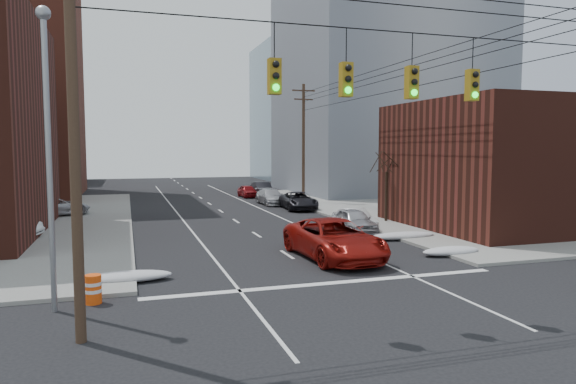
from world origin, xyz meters
TOP-DOWN VIEW (x-y plane):
  - ground at (0.00, 0.00)m, footprint 160.00×160.00m
  - sidewalk_ne at (27.00, 27.00)m, footprint 40.00×40.00m
  - building_office at (22.00, 44.00)m, footprint 22.00×20.00m
  - building_glass at (24.00, 70.00)m, footprint 20.00×18.00m
  - building_storefront at (18.00, 16.00)m, footprint 16.00×12.00m
  - utility_pole_left at (-8.50, 3.00)m, footprint 2.20×0.28m
  - utility_pole_far at (8.50, 34.00)m, footprint 2.20×0.28m
  - traffic_signals at (0.10, 2.97)m, footprint 17.00×0.42m
  - street_light at (-9.50, 6.00)m, footprint 0.44×0.44m
  - bare_tree at (9.59, 20.00)m, footprint 2.09×2.20m
  - snow_nw at (-7.40, 9.00)m, footprint 3.50×1.08m
  - snow_ne at (7.40, 9.50)m, footprint 3.00×1.08m
  - snow_east_far at (7.40, 14.00)m, footprint 4.00×1.08m
  - red_pickup at (1.82, 10.54)m, footprint 3.30×6.65m
  - parked_car_a at (5.81, 17.01)m, footprint 1.84×4.31m
  - parked_car_b at (6.40, 18.01)m, footprint 1.43×3.95m
  - parked_car_c at (6.40, 29.24)m, footprint 2.84×5.45m
  - parked_car_d at (5.24, 33.64)m, footprint 2.11×4.90m
  - parked_car_e at (4.80, 41.11)m, footprint 1.68×3.81m
  - parked_car_f at (6.40, 41.26)m, footprint 1.67×4.69m
  - lot_car_a at (-13.95, 20.14)m, footprint 4.51×2.48m
  - lot_car_b at (-12.36, 29.71)m, footprint 5.46×4.15m
  - construction_barrel at (-8.39, 6.50)m, footprint 0.60×0.60m

SIDE VIEW (x-z plane):
  - ground at x=0.00m, z-range 0.00..0.00m
  - sidewalk_ne at x=27.00m, z-range 0.00..0.15m
  - snow_nw at x=-7.40m, z-range 0.00..0.42m
  - snow_ne at x=7.40m, z-range 0.00..0.42m
  - snow_east_far at x=7.40m, z-range 0.00..0.42m
  - construction_barrel at x=-8.39m, z-range 0.01..0.97m
  - parked_car_e at x=4.80m, z-range 0.00..1.28m
  - parked_car_b at x=6.40m, z-range 0.00..1.29m
  - parked_car_d at x=5.24m, z-range 0.00..1.41m
  - parked_car_a at x=5.81m, z-range 0.00..1.45m
  - parked_car_c at x=6.40m, z-range 0.00..1.47m
  - parked_car_f at x=6.40m, z-range 0.00..1.54m
  - lot_car_b at x=-12.36m, z-range 0.15..1.53m
  - lot_car_a at x=-13.95m, z-range 0.15..1.56m
  - red_pickup at x=1.82m, z-range 0.00..1.81m
  - bare_tree at x=9.59m, z-range -0.15..4.79m
  - building_storefront at x=18.00m, z-range 0.00..8.00m
  - street_light at x=-9.50m, z-range 0.88..10.20m
  - utility_pole_left at x=-8.50m, z-range 0.28..11.28m
  - utility_pole_far at x=8.50m, z-range 0.28..11.28m
  - traffic_signals at x=0.10m, z-range 6.16..8.18m
  - building_glass at x=24.00m, z-range 0.00..22.00m
  - building_office at x=22.00m, z-range 0.00..25.00m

